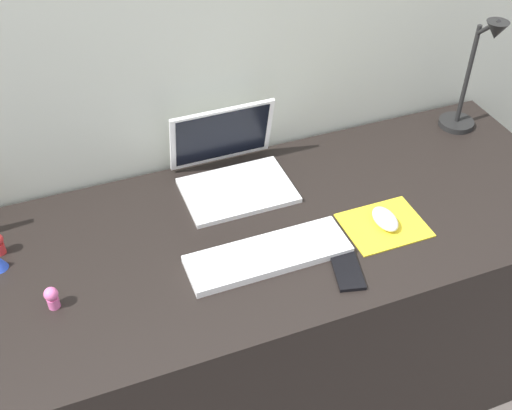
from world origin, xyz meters
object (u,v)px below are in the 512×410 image
at_px(mouse, 385,219).
at_px(toy_figurine_pink, 52,297).
at_px(cell_phone, 347,270).
at_px(desk_lamp, 474,79).
at_px(keyboard, 267,255).
at_px(laptop, 231,165).

relative_size(mouse, toy_figurine_pink, 1.63).
distance_m(cell_phone, desk_lamp, 0.77).
xyz_separation_m(keyboard, toy_figurine_pink, (-0.52, 0.03, 0.02)).
distance_m(keyboard, mouse, 0.33).
distance_m(laptop, cell_phone, 0.46).
xyz_separation_m(cell_phone, desk_lamp, (0.62, 0.42, 0.18)).
distance_m(desk_lamp, toy_figurine_pink, 1.33).
distance_m(cell_phone, toy_figurine_pink, 0.69).
distance_m(laptop, mouse, 0.45).
bearing_deg(toy_figurine_pink, cell_phone, -12.10).
height_order(laptop, cell_phone, laptop).
distance_m(keyboard, cell_phone, 0.20).
bearing_deg(desk_lamp, toy_figurine_pink, -168.15).
height_order(keyboard, cell_phone, keyboard).
distance_m(laptop, desk_lamp, 0.77).
bearing_deg(mouse, laptop, 134.23).
relative_size(laptop, toy_figurine_pink, 5.08).
relative_size(cell_phone, desk_lamp, 0.33).
relative_size(desk_lamp, toy_figurine_pink, 6.53).
relative_size(keyboard, desk_lamp, 1.06).
height_order(cell_phone, toy_figurine_pink, toy_figurine_pink).
bearing_deg(laptop, toy_figurine_pink, -151.27).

